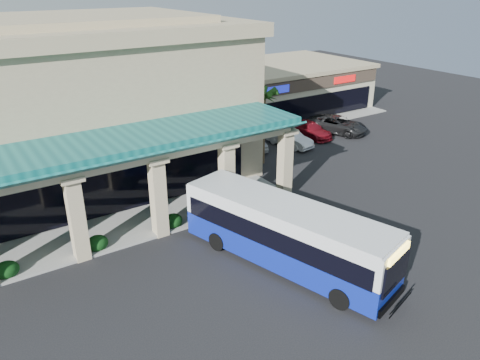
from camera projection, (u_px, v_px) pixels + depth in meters
ground at (256, 260)px, 24.51m from camera, size 110.00×110.00×0.00m
main_building at (14, 110)px, 30.39m from camera, size 30.80×14.80×11.35m
arcade at (57, 201)px, 24.50m from camera, size 30.00×6.20×5.70m
strip_mall at (263, 88)px, 50.99m from camera, size 22.50×12.50×4.90m
palm_0 at (264, 123)px, 35.90m from camera, size 2.40×2.40×6.60m
palm_1 at (252, 117)px, 38.86m from camera, size 2.40×2.40×5.80m
broadleaf_tree at (202, 113)px, 41.86m from camera, size 2.60×2.60×4.81m
transit_bus at (285, 235)px, 23.52m from camera, size 5.96×12.37×3.37m
pedestrian at (339, 228)px, 25.87m from camera, size 0.54×0.71×1.76m
car_silver at (253, 140)px, 40.29m from camera, size 3.08×4.67×1.48m
car_white at (290, 138)px, 40.67m from camera, size 2.25×4.58×1.44m
car_red at (310, 129)px, 43.09m from camera, size 2.20×4.89×1.39m
car_gray at (337, 124)px, 44.20m from camera, size 4.58×6.35×1.61m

